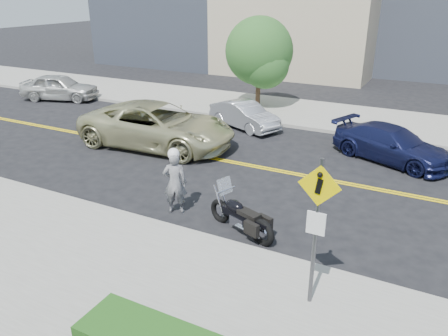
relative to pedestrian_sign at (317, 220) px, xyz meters
name	(u,v)px	position (x,y,z in m)	size (l,w,h in m)	color
ground_plane	(247,165)	(-4.20, 6.31, -1.96)	(120.00, 120.00, 0.00)	black
sidewalk_near	(104,277)	(-4.20, -1.19, -1.89)	(60.00, 5.00, 0.15)	#9E9B91
sidewalk_far	(310,114)	(-4.20, 13.81, -1.89)	(60.00, 5.00, 0.15)	#9E9B91
pedestrian_sign	(317,220)	(0.00, 0.00, 0.00)	(0.78, 0.08, 3.00)	#4C4C51
motorcyclist	(175,181)	(-4.52, 2.16, -1.01)	(0.77, 0.66, 1.91)	#A1A1A5
motorcycle	(241,209)	(-2.43, 1.99, -1.30)	(2.16, 0.66, 1.32)	black
suv	(157,125)	(-8.23, 6.54, -1.10)	(2.86, 6.20, 1.72)	#C4C290
parked_car_white	(59,87)	(-17.75, 10.51, -1.24)	(1.71, 4.25, 1.45)	beige
parked_car_silver	(244,115)	(-6.22, 10.38, -1.37)	(1.26, 3.60, 1.19)	#ABAEB3
parked_car_blue	(392,144)	(0.24, 9.11, -1.33)	(1.77, 4.36, 1.27)	#181D49
tree_far_a	(259,51)	(-7.05, 13.85, 0.99)	(3.41, 3.41, 4.66)	#382619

